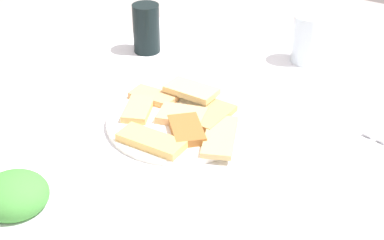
% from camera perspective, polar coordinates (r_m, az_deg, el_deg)
% --- Properties ---
extents(dining_table, '(1.07, 0.86, 0.75)m').
position_cam_1_polar(dining_table, '(1.15, 0.86, -5.52)').
color(dining_table, white).
rests_on(dining_table, ground_plane).
extents(pide_platter, '(0.29, 0.30, 0.04)m').
position_cam_1_polar(pide_platter, '(1.14, -1.28, 0.01)').
color(pide_platter, white).
rests_on(pide_platter, dining_table).
extents(salad_plate_greens, '(0.20, 0.20, 0.07)m').
position_cam_1_polar(salad_plate_greens, '(0.97, -17.27, -7.55)').
color(salad_plate_greens, white).
rests_on(salad_plate_greens, dining_table).
extents(soda_can, '(0.08, 0.08, 0.12)m').
position_cam_1_polar(soda_can, '(1.43, -4.58, 9.09)').
color(soda_can, black).
rests_on(soda_can, dining_table).
extents(drinking_glass, '(0.07, 0.07, 0.12)m').
position_cam_1_polar(drinking_glass, '(1.40, 11.45, 7.91)').
color(drinking_glass, silver).
rests_on(drinking_glass, dining_table).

